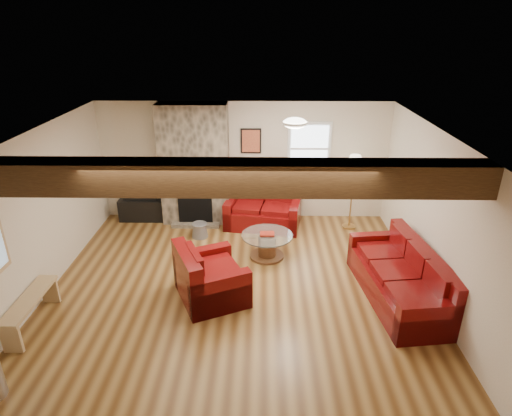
{
  "coord_description": "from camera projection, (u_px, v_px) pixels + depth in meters",
  "views": [
    {
      "loc": [
        0.38,
        -5.87,
        3.95
      ],
      "look_at": [
        0.29,
        0.4,
        1.21
      ],
      "focal_mm": 30.0,
      "sensor_mm": 36.0,
      "label": 1
    }
  ],
  "objects": [
    {
      "name": "armchair_red",
      "position": [
        211.0,
        273.0,
        6.52
      ],
      "size": [
        1.28,
        1.35,
        0.86
      ],
      "primitive_type": null,
      "rotation": [
        0.0,
        0.0,
        2.0
      ],
      "color": "#4A050A",
      "rests_on": "floor"
    },
    {
      "name": "artwork_right",
      "position": [
        431.0,
        179.0,
        6.49
      ],
      "size": [
        0.06,
        0.55,
        0.42
      ],
      "primitive_type": null,
      "color": "black",
      "rests_on": "room"
    },
    {
      "name": "coal_bucket",
      "position": [
        200.0,
        230.0,
        8.48
      ],
      "size": [
        0.32,
        0.32,
        0.3
      ],
      "primitive_type": null,
      "color": "gray",
      "rests_on": "floor"
    },
    {
      "name": "coffee_table",
      "position": [
        267.0,
        246.0,
        7.73
      ],
      "size": [
        0.92,
        0.92,
        0.48
      ],
      "color": "#492A17",
      "rests_on": "floor"
    },
    {
      "name": "pine_bench",
      "position": [
        32.0,
        312.0,
        5.98
      ],
      "size": [
        0.28,
        1.19,
        0.44
      ],
      "primitive_type": null,
      "color": "#A68457",
      "rests_on": "floor"
    },
    {
      "name": "floor_lamp",
      "position": [
        355.0,
        166.0,
        8.42
      ],
      "size": [
        0.4,
        0.4,
        1.56
      ],
      "color": "#AF8749",
      "rests_on": "floor"
    },
    {
      "name": "ceiling_dome",
      "position": [
        295.0,
        125.0,
        6.79
      ],
      "size": [
        0.4,
        0.4,
        0.18
      ],
      "primitive_type": null,
      "color": "white",
      "rests_on": "room"
    },
    {
      "name": "television",
      "position": [
        140.0,
        190.0,
        9.03
      ],
      "size": [
        0.73,
        0.1,
        0.42
      ],
      "primitive_type": "imported",
      "color": "black",
      "rests_on": "tv_cabinet"
    },
    {
      "name": "oak_beam",
      "position": [
        229.0,
        177.0,
        4.89
      ],
      "size": [
        6.0,
        0.36,
        0.38
      ],
      "primitive_type": "cube",
      "color": "black",
      "rests_on": "room"
    },
    {
      "name": "back_window",
      "position": [
        309.0,
        148.0,
        8.8
      ],
      "size": [
        0.9,
        0.08,
        1.1
      ],
      "primitive_type": null,
      "color": "silver",
      "rests_on": "room"
    },
    {
      "name": "tv_cabinet",
      "position": [
        143.0,
        209.0,
        9.21
      ],
      "size": [
        0.95,
        0.38,
        0.48
      ],
      "primitive_type": "cube",
      "color": "black",
      "rests_on": "floor"
    },
    {
      "name": "loveseat",
      "position": [
        263.0,
        208.0,
        8.84
      ],
      "size": [
        1.63,
        1.11,
        0.8
      ],
      "primitive_type": null,
      "rotation": [
        0.0,
        0.0,
        -0.17
      ],
      "color": "#4A050A",
      "rests_on": "floor"
    },
    {
      "name": "sofa_three",
      "position": [
        399.0,
        274.0,
        6.49
      ],
      "size": [
        1.17,
        2.27,
        0.84
      ],
      "primitive_type": null,
      "rotation": [
        0.0,
        0.0,
        -1.45
      ],
      "color": "#4A050A",
      "rests_on": "floor"
    },
    {
      "name": "room",
      "position": [
        237.0,
        216.0,
        6.46
      ],
      "size": [
        8.0,
        8.0,
        8.0
      ],
      "color": "#5A3717",
      "rests_on": "ground"
    },
    {
      "name": "chimney_breast",
      "position": [
        195.0,
        166.0,
        8.77
      ],
      "size": [
        1.4,
        0.67,
        2.5
      ],
      "color": "#3D382F",
      "rests_on": "floor"
    },
    {
      "name": "artwork_back",
      "position": [
        251.0,
        141.0,
        8.76
      ],
      "size": [
        0.42,
        0.06,
        0.52
      ],
      "primitive_type": null,
      "color": "black",
      "rests_on": "room"
    }
  ]
}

